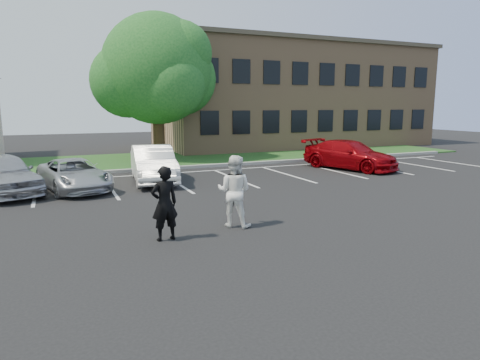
% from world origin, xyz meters
% --- Properties ---
extents(ground_plane, '(90.00, 90.00, 0.00)m').
position_xyz_m(ground_plane, '(0.00, 0.00, 0.00)').
color(ground_plane, black).
rests_on(ground_plane, ground).
extents(curb, '(40.00, 0.30, 0.15)m').
position_xyz_m(curb, '(0.00, 12.00, 0.07)').
color(curb, gray).
rests_on(curb, ground).
extents(grass_strip, '(44.00, 8.00, 0.08)m').
position_xyz_m(grass_strip, '(0.00, 16.00, 0.04)').
color(grass_strip, '#184817').
rests_on(grass_strip, ground).
extents(stall_lines, '(34.00, 5.36, 0.01)m').
position_xyz_m(stall_lines, '(1.40, 8.95, 0.01)').
color(stall_lines, silver).
rests_on(stall_lines, ground).
extents(office_building, '(22.40, 10.40, 8.30)m').
position_xyz_m(office_building, '(14.00, 21.99, 4.16)').
color(office_building, '#A7805D').
rests_on(office_building, ground).
extents(tree, '(7.80, 7.20, 8.80)m').
position_xyz_m(tree, '(1.30, 16.36, 5.35)').
color(tree, black).
rests_on(tree, ground).
extents(man_black_suit, '(0.74, 0.53, 1.89)m').
position_xyz_m(man_black_suit, '(-2.39, 0.24, 0.95)').
color(man_black_suit, black).
rests_on(man_black_suit, ground).
extents(man_white_shirt, '(1.24, 1.21, 2.01)m').
position_xyz_m(man_white_shirt, '(-0.31, 0.69, 1.01)').
color(man_white_shirt, white).
rests_on(man_white_shirt, ground).
extents(car_silver_west, '(3.45, 5.05, 1.60)m').
position_xyz_m(car_silver_west, '(-6.68, 8.16, 0.80)').
color(car_silver_west, '#B3B4B9').
rests_on(car_silver_west, ground).
extents(car_silver_minivan, '(3.00, 4.83, 1.25)m').
position_xyz_m(car_silver_minivan, '(-4.16, 8.04, 0.62)').
color(car_silver_minivan, '#B6B8BE').
rests_on(car_silver_minivan, ground).
extents(car_white_sedan, '(2.20, 4.99, 1.59)m').
position_xyz_m(car_white_sedan, '(-0.83, 8.71, 0.80)').
color(car_white_sedan, white).
rests_on(car_white_sedan, ground).
extents(car_red_compact, '(3.75, 5.63, 1.51)m').
position_xyz_m(car_red_compact, '(9.60, 8.35, 0.76)').
color(car_red_compact, '#8C0409').
rests_on(car_red_compact, ground).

